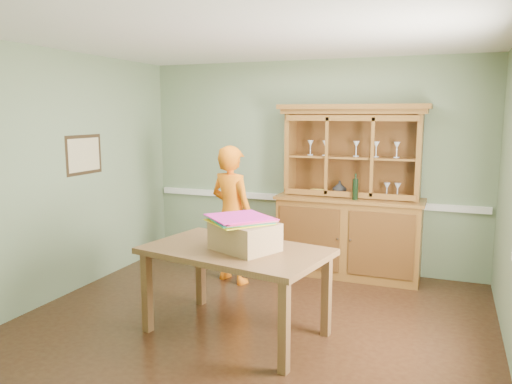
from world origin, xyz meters
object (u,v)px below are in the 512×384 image
at_px(cardboard_box, 245,236).
at_px(dining_table, 236,259).
at_px(person, 232,214).
at_px(china_hutch, 349,217).

bearing_deg(cardboard_box, dining_table, 171.15).
bearing_deg(person, dining_table, 133.28).
height_order(dining_table, person, person).
distance_m(dining_table, cardboard_box, 0.24).
bearing_deg(cardboard_box, china_hutch, 75.60).
distance_m(cardboard_box, person, 1.53).
relative_size(dining_table, person, 1.07).
height_order(china_hutch, dining_table, china_hutch).
distance_m(china_hutch, person, 1.47).
bearing_deg(dining_table, cardboard_box, 1.75).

